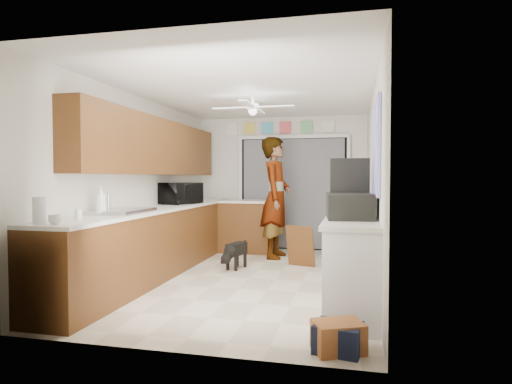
{
  "coord_description": "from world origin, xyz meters",
  "views": [
    {
      "loc": [
        1.36,
        -5.55,
        1.36
      ],
      "look_at": [
        0.0,
        0.4,
        1.15
      ],
      "focal_mm": 30.0,
      "sensor_mm": 36.0,
      "label": 1
    }
  ],
  "objects_px": {
    "paper_towel_roll": "(39,210)",
    "cardboard_box": "(338,337)",
    "suitcase": "(349,206)",
    "dog": "(237,254)",
    "microwave": "(181,193)",
    "cup": "(55,220)",
    "man": "(276,197)",
    "navy_crate": "(338,338)",
    "soap_bottle": "(101,200)"
  },
  "relations": [
    {
      "from": "paper_towel_roll",
      "to": "cardboard_box",
      "type": "height_order",
      "value": "paper_towel_roll"
    },
    {
      "from": "suitcase",
      "to": "dog",
      "type": "bearing_deg",
      "value": 129.59
    },
    {
      "from": "suitcase",
      "to": "cardboard_box",
      "type": "distance_m",
      "value": 1.45
    },
    {
      "from": "microwave",
      "to": "cup",
      "type": "distance_m",
      "value": 3.0
    },
    {
      "from": "cardboard_box",
      "to": "man",
      "type": "bearing_deg",
      "value": 107.31
    },
    {
      "from": "microwave",
      "to": "navy_crate",
      "type": "relative_size",
      "value": 1.7
    },
    {
      "from": "soap_bottle",
      "to": "dog",
      "type": "relative_size",
      "value": 0.6
    },
    {
      "from": "navy_crate",
      "to": "microwave",
      "type": "bearing_deg",
      "value": 130.81
    },
    {
      "from": "navy_crate",
      "to": "cup",
      "type": "bearing_deg",
      "value": -178.85
    },
    {
      "from": "microwave",
      "to": "paper_towel_roll",
      "type": "height_order",
      "value": "microwave"
    },
    {
      "from": "navy_crate",
      "to": "dog",
      "type": "xyz_separation_m",
      "value": [
        -1.58,
        2.75,
        0.11
      ]
    },
    {
      "from": "navy_crate",
      "to": "cardboard_box",
      "type": "bearing_deg",
      "value": 0.0
    },
    {
      "from": "suitcase",
      "to": "navy_crate",
      "type": "height_order",
      "value": "suitcase"
    },
    {
      "from": "microwave",
      "to": "cup",
      "type": "xyz_separation_m",
      "value": [
        0.06,
        -2.99,
        -0.12
      ]
    },
    {
      "from": "soap_bottle",
      "to": "suitcase",
      "type": "xyz_separation_m",
      "value": [
        2.69,
        0.22,
        -0.04
      ]
    },
    {
      "from": "paper_towel_roll",
      "to": "microwave",
      "type": "bearing_deg",
      "value": 88.0
    },
    {
      "from": "cardboard_box",
      "to": "navy_crate",
      "type": "bearing_deg",
      "value": 0.0
    },
    {
      "from": "cup",
      "to": "paper_towel_roll",
      "type": "distance_m",
      "value": 0.18
    },
    {
      "from": "paper_towel_roll",
      "to": "man",
      "type": "relative_size",
      "value": 0.12
    },
    {
      "from": "microwave",
      "to": "man",
      "type": "distance_m",
      "value": 1.6
    },
    {
      "from": "microwave",
      "to": "navy_crate",
      "type": "xyz_separation_m",
      "value": [
        2.54,
        -2.94,
        -1.0
      ]
    },
    {
      "from": "soap_bottle",
      "to": "man",
      "type": "xyz_separation_m",
      "value": [
        1.45,
        2.88,
        -0.09
      ]
    },
    {
      "from": "dog",
      "to": "cardboard_box",
      "type": "bearing_deg",
      "value": -45.55
    },
    {
      "from": "soap_bottle",
      "to": "navy_crate",
      "type": "height_order",
      "value": "soap_bottle"
    },
    {
      "from": "navy_crate",
      "to": "man",
      "type": "relative_size",
      "value": 0.17
    },
    {
      "from": "soap_bottle",
      "to": "man",
      "type": "bearing_deg",
      "value": 63.26
    },
    {
      "from": "soap_bottle",
      "to": "suitcase",
      "type": "distance_m",
      "value": 2.7
    },
    {
      "from": "man",
      "to": "dog",
      "type": "height_order",
      "value": "man"
    },
    {
      "from": "paper_towel_roll",
      "to": "man",
      "type": "bearing_deg",
      "value": 68.75
    },
    {
      "from": "paper_towel_roll",
      "to": "dog",
      "type": "bearing_deg",
      "value": 69.14
    },
    {
      "from": "cup",
      "to": "suitcase",
      "type": "xyz_separation_m",
      "value": [
        2.56,
        1.14,
        0.08
      ]
    },
    {
      "from": "soap_bottle",
      "to": "cardboard_box",
      "type": "relative_size",
      "value": 0.89
    },
    {
      "from": "paper_towel_roll",
      "to": "suitcase",
      "type": "xyz_separation_m",
      "value": [
        2.72,
        1.14,
        0.0
      ]
    },
    {
      "from": "soap_bottle",
      "to": "man",
      "type": "height_order",
      "value": "man"
    },
    {
      "from": "cup",
      "to": "paper_towel_roll",
      "type": "height_order",
      "value": "paper_towel_roll"
    },
    {
      "from": "microwave",
      "to": "cardboard_box",
      "type": "distance_m",
      "value": 4.01
    },
    {
      "from": "cup",
      "to": "man",
      "type": "xyz_separation_m",
      "value": [
        1.32,
        3.8,
        0.04
      ]
    },
    {
      "from": "soap_bottle",
      "to": "cardboard_box",
      "type": "bearing_deg",
      "value": -18.43
    },
    {
      "from": "cardboard_box",
      "to": "navy_crate",
      "type": "xyz_separation_m",
      "value": [
        0.0,
        0.0,
        -0.01
      ]
    },
    {
      "from": "cup",
      "to": "cardboard_box",
      "type": "relative_size",
      "value": 0.3
    },
    {
      "from": "suitcase",
      "to": "soap_bottle",
      "type": "bearing_deg",
      "value": 179.32
    },
    {
      "from": "dog",
      "to": "soap_bottle",
      "type": "bearing_deg",
      "value": -104.44
    },
    {
      "from": "cup",
      "to": "paper_towel_roll",
      "type": "xyz_separation_m",
      "value": [
        -0.16,
        0.0,
        0.08
      ]
    },
    {
      "from": "suitcase",
      "to": "dog",
      "type": "xyz_separation_m",
      "value": [
        -1.65,
        1.65,
        -0.85
      ]
    },
    {
      "from": "cardboard_box",
      "to": "man",
      "type": "height_order",
      "value": "man"
    },
    {
      "from": "suitcase",
      "to": "microwave",
      "type": "bearing_deg",
      "value": 139.31
    },
    {
      "from": "cardboard_box",
      "to": "dog",
      "type": "distance_m",
      "value": 3.17
    },
    {
      "from": "microwave",
      "to": "navy_crate",
      "type": "height_order",
      "value": "microwave"
    },
    {
      "from": "dog",
      "to": "navy_crate",
      "type": "bearing_deg",
      "value": -45.55
    },
    {
      "from": "cardboard_box",
      "to": "dog",
      "type": "height_order",
      "value": "dog"
    }
  ]
}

